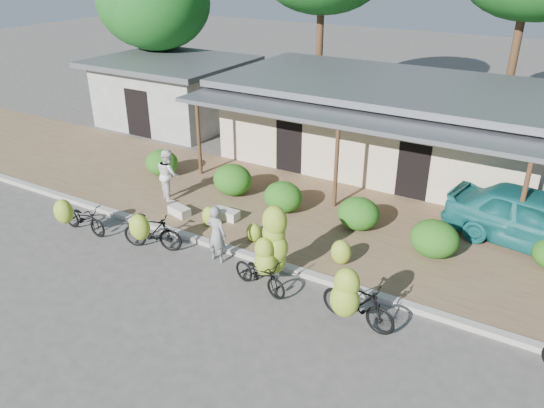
{
  "coord_description": "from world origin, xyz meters",
  "views": [
    {
      "loc": [
        6.34,
        -8.76,
        7.94
      ],
      "look_at": [
        -0.73,
        3.23,
        1.2
      ],
      "focal_mm": 35.0,
      "sensor_mm": 36.0,
      "label": 1
    }
  ],
  "objects": [
    {
      "name": "curb",
      "position": [
        0.0,
        2.0,
        0.07
      ],
      "size": [
        60.0,
        0.25,
        0.15
      ],
      "primitive_type": "cube",
      "color": "#A8A399",
      "rests_on": "ground"
    },
    {
      "name": "hedge_4",
      "position": [
        3.71,
        4.59,
        0.65
      ],
      "size": [
        1.36,
        1.22,
        1.06
      ],
      "primitive_type": "ellipsoid",
      "color": "#2C6216",
      "rests_on": "sidewalk"
    },
    {
      "name": "shop_main",
      "position": [
        0.0,
        10.93,
        1.72
      ],
      "size": [
        13.0,
        8.5,
        3.35
      ],
      "color": "beige",
      "rests_on": "ground"
    },
    {
      "name": "sack_far",
      "position": [
        -4.05,
        2.94,
        0.26
      ],
      "size": [
        0.81,
        0.53,
        0.28
      ],
      "primitive_type": "cube",
      "rotation": [
        0.0,
        0.0,
        -0.22
      ],
      "color": "silver",
      "rests_on": "sidewalk"
    },
    {
      "name": "loose_banana_a",
      "position": [
        -2.75,
        2.85,
        0.44
      ],
      "size": [
        0.51,
        0.44,
        0.64
      ],
      "primitive_type": "ellipsoid",
      "color": "#93B42D",
      "rests_on": "sidewalk"
    },
    {
      "name": "hedge_1",
      "position": [
        -3.46,
        5.15,
        0.66
      ],
      "size": [
        1.4,
        1.26,
        1.09
      ],
      "primitive_type": "ellipsoid",
      "color": "#2C6216",
      "rests_on": "sidewalk"
    },
    {
      "name": "sidewalk",
      "position": [
        0.0,
        5.0,
        0.06
      ],
      "size": [
        60.0,
        6.0,
        0.12
      ],
      "primitive_type": "cube",
      "color": "olive",
      "rests_on": "ground"
    },
    {
      "name": "ground",
      "position": [
        0.0,
        0.0,
        0.0
      ],
      "size": [
        100.0,
        100.0,
        0.0
      ],
      "primitive_type": "plane",
      "color": "#4D4A47",
      "rests_on": "ground"
    },
    {
      "name": "bike_far_left",
      "position": [
        -5.96,
        0.61,
        0.56
      ],
      "size": [
        1.78,
        1.24,
        1.36
      ],
      "rotation": [
        0.0,
        0.0,
        1.54
      ],
      "color": "black",
      "rests_on": "ground"
    },
    {
      "name": "vendor",
      "position": [
        -1.46,
        1.45,
        0.85
      ],
      "size": [
        0.65,
        0.45,
        1.7
      ],
      "primitive_type": "imported",
      "rotation": [
        0.0,
        0.0,
        3.07
      ],
      "color": "gray",
      "rests_on": "ground"
    },
    {
      "name": "hedge_0",
      "position": [
        -6.75,
        5.24,
        0.62
      ],
      "size": [
        1.28,
        1.15,
        1.0
      ],
      "primitive_type": "ellipsoid",
      "color": "#2C6216",
      "rests_on": "sidewalk"
    },
    {
      "name": "bike_left",
      "position": [
        -3.43,
        0.92,
        0.64
      ],
      "size": [
        1.9,
        1.38,
        1.42
      ],
      "rotation": [
        0.0,
        0.0,
        1.85
      ],
      "color": "black",
      "rests_on": "ground"
    },
    {
      "name": "sack_near",
      "position": [
        -2.6,
        3.49,
        0.27
      ],
      "size": [
        0.86,
        0.42,
        0.3
      ],
      "primitive_type": "cube",
      "rotation": [
        0.0,
        0.0,
        0.02
      ],
      "color": "silver",
      "rests_on": "sidewalk"
    },
    {
      "name": "shop_grey",
      "position": [
        -11.0,
        10.99,
        1.62
      ],
      "size": [
        7.0,
        6.0,
        3.15
      ],
      "color": "#AEAFA9",
      "rests_on": "ground"
    },
    {
      "name": "loose_banana_b",
      "position": [
        -1.05,
        2.71,
        0.41
      ],
      "size": [
        0.47,
        0.4,
        0.58
      ],
      "primitive_type": "ellipsoid",
      "color": "#93B42D",
      "rests_on": "sidewalk"
    },
    {
      "name": "teal_van",
      "position": [
        6.04,
        6.55,
        0.97
      ],
      "size": [
        5.27,
        2.83,
        1.7
      ],
      "primitive_type": "imported",
      "rotation": [
        0.0,
        0.0,
        1.4
      ],
      "color": "#176A6A",
      "rests_on": "sidewalk"
    },
    {
      "name": "loose_banana_c",
      "position": [
        1.65,
        2.88,
        0.48
      ],
      "size": [
        0.57,
        0.48,
        0.71
      ],
      "primitive_type": "ellipsoid",
      "color": "#93B42D",
      "rests_on": "sidewalk"
    },
    {
      "name": "hedge_3",
      "position": [
        1.28,
        5.02,
        0.62
      ],
      "size": [
        1.29,
        1.16,
        1.01
      ],
      "primitive_type": "ellipsoid",
      "color": "#2C6216",
      "rests_on": "sidewalk"
    },
    {
      "name": "tree_back_left",
      "position": [
        -13.69,
        13.11,
        5.53
      ],
      "size": [
        5.85,
        5.78,
        7.73
      ],
      "color": "brown",
      "rests_on": "ground"
    },
    {
      "name": "bike_center",
      "position": [
        0.36,
        1.14,
        0.87
      ],
      "size": [
        1.83,
        1.33,
        2.19
      ],
      "rotation": [
        0.0,
        0.0,
        1.35
      ],
      "color": "black",
      "rests_on": "ground"
    },
    {
      "name": "bike_right",
      "position": [
        2.96,
        0.63,
        0.77
      ],
      "size": [
        1.95,
        1.32,
        1.82
      ],
      "rotation": [
        0.0,
        0.0,
        1.44
      ],
      "color": "black",
      "rests_on": "ground"
    },
    {
      "name": "bystander",
      "position": [
        -5.15,
        3.77,
        1.01
      ],
      "size": [
        1.09,
        1.03,
        1.77
      ],
      "primitive_type": "imported",
      "rotation": [
        0.0,
        0.0,
        2.56
      ],
      "color": "white",
      "rests_on": "sidewalk"
    },
    {
      "name": "hedge_2",
      "position": [
        -1.29,
        4.89,
        0.62
      ],
      "size": [
        1.29,
        1.16,
        1.01
      ],
      "primitive_type": "ellipsoid",
      "color": "#2C6216",
      "rests_on": "sidewalk"
    }
  ]
}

